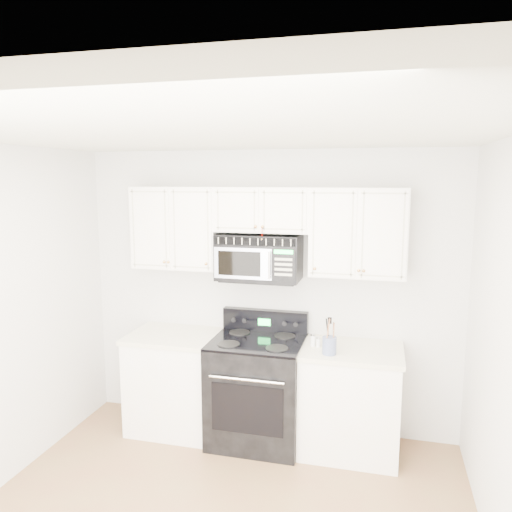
% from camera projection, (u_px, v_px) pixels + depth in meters
% --- Properties ---
extents(room, '(3.51, 3.51, 2.61)m').
position_uv_depth(room, '(202.00, 355.00, 2.98)').
color(room, olive).
rests_on(room, ground).
extents(base_cabinet_left, '(0.86, 0.65, 0.92)m').
position_uv_depth(base_cabinet_left, '(177.00, 385.00, 4.69)').
color(base_cabinet_left, white).
rests_on(base_cabinet_left, ground).
extents(base_cabinet_right, '(0.86, 0.65, 0.92)m').
position_uv_depth(base_cabinet_right, '(350.00, 403.00, 4.30)').
color(base_cabinet_right, white).
rests_on(base_cabinet_right, ground).
extents(range, '(0.80, 0.73, 1.13)m').
position_uv_depth(range, '(257.00, 388.00, 4.46)').
color(range, black).
rests_on(range, ground).
extents(upper_cabinets, '(2.44, 0.37, 0.75)m').
position_uv_depth(upper_cabinets, '(264.00, 225.00, 4.40)').
color(upper_cabinets, white).
rests_on(upper_cabinets, ground).
extents(microwave, '(0.74, 0.42, 0.41)m').
position_uv_depth(microwave, '(259.00, 257.00, 4.43)').
color(microwave, black).
rests_on(microwave, ground).
extents(utensil_crock, '(0.12, 0.12, 0.31)m').
position_uv_depth(utensil_crock, '(329.00, 345.00, 4.08)').
color(utensil_crock, slate).
rests_on(utensil_crock, base_cabinet_right).
extents(shaker_salt, '(0.05, 0.05, 0.11)m').
position_uv_depth(shaker_salt, '(313.00, 340.00, 4.27)').
color(shaker_salt, silver).
rests_on(shaker_salt, base_cabinet_right).
extents(shaker_pepper, '(0.04, 0.04, 0.09)m').
position_uv_depth(shaker_pepper, '(318.00, 342.00, 4.25)').
color(shaker_pepper, silver).
rests_on(shaker_pepper, base_cabinet_right).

